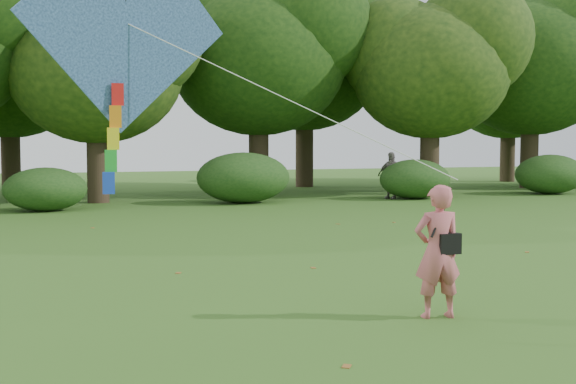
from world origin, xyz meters
name	(u,v)px	position (x,y,z in m)	size (l,w,h in m)	color
ground	(449,319)	(0.00, 0.00, 0.00)	(100.00, 100.00, 0.00)	#265114
man_kite_flyer	(438,251)	(-0.10, 0.13, 0.84)	(0.61, 0.40, 1.68)	#C55D64
bystander_right	(391,175)	(9.08, 17.69, 0.93)	(1.10, 0.46, 1.87)	slate
crossbody_bag	(447,243)	(0.02, 0.10, 0.95)	(0.43, 0.20, 0.69)	black
flying_kite	(126,26)	(-3.77, 1.10, 3.55)	(5.19, 1.35, 3.29)	#232B9A
tree_line	(177,63)	(1.67, 22.88, 5.60)	(54.70, 15.30, 9.48)	#3A2D1E
shrub_band	(144,182)	(-0.72, 17.60, 0.86)	(39.15, 3.22, 1.88)	#264919
fallen_leaves	(388,270)	(0.99, 3.35, 0.01)	(8.37, 15.60, 0.01)	brown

